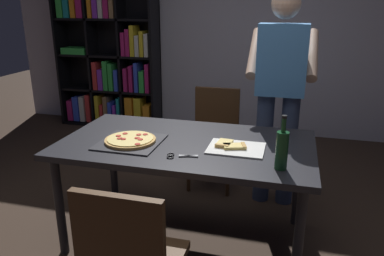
# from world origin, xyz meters

# --- Properties ---
(ground_plane) EXTENTS (12.00, 12.00, 0.00)m
(ground_plane) POSITION_xyz_m (0.00, 0.00, 0.00)
(ground_plane) COLOR #38281E
(back_wall) EXTENTS (6.40, 0.10, 2.80)m
(back_wall) POSITION_xyz_m (0.00, 2.60, 1.40)
(back_wall) COLOR #BCB7C6
(back_wall) RESTS_ON ground_plane
(dining_table) EXTENTS (1.70, 0.95, 0.75)m
(dining_table) POSITION_xyz_m (0.00, 0.00, 0.68)
(dining_table) COLOR #232328
(dining_table) RESTS_ON ground_plane
(chair_far_side) EXTENTS (0.42, 0.42, 0.90)m
(chair_far_side) POSITION_xyz_m (0.00, 0.96, 0.51)
(chair_far_side) COLOR #472D19
(chair_far_side) RESTS_ON ground_plane
(bookshelf) EXTENTS (1.40, 0.35, 1.95)m
(bookshelf) POSITION_xyz_m (-1.76, 2.37, 0.91)
(bookshelf) COLOR black
(bookshelf) RESTS_ON ground_plane
(person_serving_pizza) EXTENTS (0.55, 0.54, 1.75)m
(person_serving_pizza) POSITION_xyz_m (0.57, 0.74, 1.00)
(person_serving_pizza) COLOR #38476B
(person_serving_pizza) RESTS_ON ground_plane
(pepperoni_pizza_on_tray) EXTENTS (0.40, 0.40, 0.04)m
(pepperoni_pizza_on_tray) POSITION_xyz_m (-0.36, -0.12, 0.77)
(pepperoni_pizza_on_tray) COLOR #2D2D33
(pepperoni_pizza_on_tray) RESTS_ON dining_table
(pizza_slices_on_towel) EXTENTS (0.36, 0.28, 0.03)m
(pizza_slices_on_towel) POSITION_xyz_m (0.33, -0.04, 0.76)
(pizza_slices_on_towel) COLOR white
(pizza_slices_on_towel) RESTS_ON dining_table
(wine_bottle) EXTENTS (0.07, 0.07, 0.32)m
(wine_bottle) POSITION_xyz_m (0.64, -0.28, 0.87)
(wine_bottle) COLOR #194723
(wine_bottle) RESTS_ON dining_table
(kitchen_scissors) EXTENTS (0.20, 0.10, 0.01)m
(kitchen_scissors) POSITION_xyz_m (0.02, -0.27, 0.76)
(kitchen_scissors) COLOR silver
(kitchen_scissors) RESTS_ON dining_table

